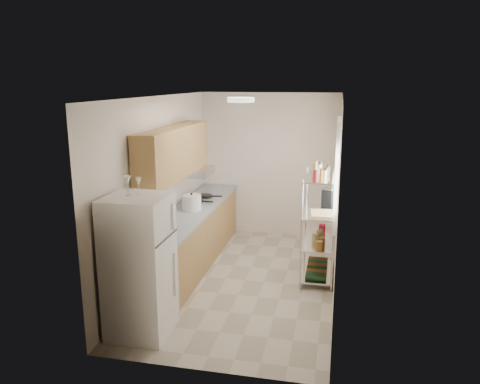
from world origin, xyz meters
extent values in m
cube|color=#B1A490|center=(0.00, 0.00, -0.01)|extent=(2.50, 4.40, 0.01)
cube|color=white|center=(0.00, 0.00, 2.60)|extent=(2.50, 4.40, 0.01)
cube|color=beige|center=(0.00, 2.21, 1.30)|extent=(2.50, 0.01, 2.60)
cube|color=beige|center=(0.00, -2.21, 1.30)|extent=(2.50, 0.01, 2.60)
cube|color=beige|center=(-1.25, 0.00, 1.30)|extent=(0.01, 4.40, 2.60)
cube|color=beige|center=(1.25, 0.00, 1.30)|extent=(0.01, 4.40, 2.60)
cube|color=#A87E48|center=(-0.92, 0.44, 0.43)|extent=(0.60, 3.48, 0.86)
cube|color=gray|center=(-0.90, 0.44, 0.88)|extent=(0.63, 3.51, 0.04)
cube|color=#B7BABC|center=(-0.94, -0.70, 0.88)|extent=(0.52, 0.44, 0.04)
cube|color=#B7BABC|center=(-0.64, 1.80, 0.46)|extent=(0.01, 0.55, 0.72)
cube|color=#A87E48|center=(-1.05, 0.10, 1.81)|extent=(0.33, 2.20, 0.72)
cube|color=#B7BABC|center=(-1.00, 0.90, 1.39)|extent=(0.50, 0.60, 0.12)
cube|color=white|center=(1.23, 0.35, 1.55)|extent=(0.06, 1.00, 1.46)
cube|color=silver|center=(1.00, 0.30, 0.10)|extent=(0.45, 0.90, 0.02)
cube|color=silver|center=(1.00, 0.30, 0.55)|extent=(0.45, 0.90, 0.02)
cube|color=silver|center=(1.00, 0.30, 1.00)|extent=(0.45, 0.90, 0.02)
cube|color=silver|center=(1.00, 0.30, 1.50)|extent=(0.45, 0.90, 0.02)
cylinder|color=silver|center=(0.79, -0.14, 0.78)|extent=(0.02, 0.02, 1.55)
cylinder|color=silver|center=(0.79, 0.74, 0.78)|extent=(0.02, 0.02, 1.55)
cylinder|color=silver|center=(1.22, -0.14, 0.78)|extent=(0.02, 0.02, 1.55)
cylinder|color=silver|center=(1.22, 0.74, 0.78)|extent=(0.02, 0.02, 1.55)
cylinder|color=white|center=(0.00, -0.30, 2.57)|extent=(0.34, 0.34, 0.05)
cube|color=white|center=(-0.87, -1.63, 0.80)|extent=(0.66, 0.66, 1.60)
cylinder|color=white|center=(-0.90, 0.37, 1.02)|extent=(0.29, 0.29, 0.23)
cylinder|color=black|center=(-1.00, 0.82, 0.92)|extent=(0.30, 0.30, 0.05)
cylinder|color=black|center=(-0.91, 1.15, 0.92)|extent=(0.26, 0.26, 0.05)
cube|color=tan|center=(1.05, 0.13, 1.02)|extent=(0.34, 0.43, 0.03)
cube|color=black|center=(1.13, 0.63, 1.15)|extent=(0.22, 0.27, 0.27)
cube|color=maroon|center=(1.05, 0.63, 0.63)|extent=(0.09, 0.13, 0.14)
camera|label=1|loc=(1.23, -6.14, 2.81)|focal=35.00mm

